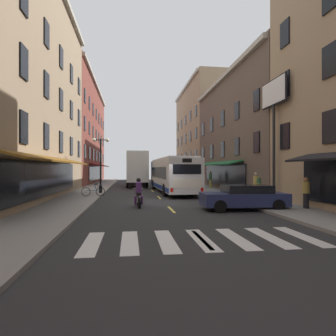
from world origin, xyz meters
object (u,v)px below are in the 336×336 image
object	(u,v)px
bicycle_near	(93,191)
pedestrian_mid	(306,192)
transit_bus	(172,175)
pedestrian_rear	(198,179)
sedan_near	(135,178)
pedestrian_far	(210,179)
billboard_sign	(274,107)
sedan_mid	(244,197)
box_truck	(137,169)
pedestrian_near	(256,185)
street_lamp_twin	(101,162)
motorcycle_rider	(139,194)

from	to	relation	value
bicycle_near	pedestrian_mid	distance (m)	14.34
transit_bus	pedestrian_rear	size ratio (longest dim) A/B	7.92
pedestrian_mid	pedestrian_rear	xyz separation A→B (m)	(-0.88, 19.71, -0.02)
transit_bus	bicycle_near	size ratio (longest dim) A/B	7.30
sedan_near	pedestrian_far	distance (m)	16.33
billboard_sign	sedan_mid	world-z (taller)	billboard_sign
sedan_mid	box_truck	bearing A→B (deg)	104.57
sedan_near	pedestrian_far	bearing A→B (deg)	-61.55
billboard_sign	pedestrian_near	size ratio (longest dim) A/B	4.37
sedan_near	pedestrian_near	distance (m)	26.89
sedan_near	street_lamp_twin	size ratio (longest dim) A/B	1.01
box_truck	pedestrian_mid	xyz separation A→B (m)	(8.19, -20.65, -1.15)
pedestrian_near	pedestrian_far	size ratio (longest dim) A/B	0.99
pedestrian_mid	billboard_sign	bearing A→B (deg)	-3.39
transit_bus	bicycle_near	bearing A→B (deg)	-147.61
motorcycle_rider	pedestrian_far	distance (m)	15.67
transit_bus	pedestrian_far	size ratio (longest dim) A/B	6.84
billboard_sign	sedan_mid	distance (m)	7.05
transit_bus	pedestrian_rear	bearing A→B (deg)	59.50
pedestrian_far	street_lamp_twin	world-z (taller)	street_lamp_twin
street_lamp_twin	bicycle_near	bearing A→B (deg)	-94.60
billboard_sign	pedestrian_rear	world-z (taller)	billboard_sign
sedan_near	street_lamp_twin	world-z (taller)	street_lamp_twin
pedestrian_rear	box_truck	bearing A→B (deg)	-57.61
billboard_sign	pedestrian_near	xyz separation A→B (m)	(-0.74, 1.03, -5.10)
box_truck	pedestrian_rear	distance (m)	7.46
street_lamp_twin	pedestrian_near	bearing A→B (deg)	-30.34
pedestrian_mid	motorcycle_rider	bearing A→B (deg)	72.06
sedan_mid	pedestrian_far	distance (m)	15.63
pedestrian_mid	sedan_mid	bearing A→B (deg)	75.55
motorcycle_rider	pedestrian_mid	xyz separation A→B (m)	(8.52, -2.79, 0.25)
box_truck	pedestrian_mid	distance (m)	22.24
sedan_mid	motorcycle_rider	bearing A→B (deg)	160.02
motorcycle_rider	pedestrian_mid	world-z (taller)	pedestrian_mid
billboard_sign	pedestrian_far	xyz separation A→B (m)	(-0.64, 12.45, -5.12)
billboard_sign	pedestrian_far	distance (m)	13.47
sedan_near	pedestrian_mid	size ratio (longest dim) A/B	2.94
transit_bus	bicycle_near	distance (m)	7.83
box_truck	pedestrian_far	distance (m)	9.02
sedan_near	pedestrian_mid	bearing A→B (deg)	-75.00
bicycle_near	pedestrian_mid	bearing A→B (deg)	-35.01
pedestrian_far	street_lamp_twin	xyz separation A→B (m)	(-11.09, -4.98, 1.66)
bicycle_near	pedestrian_far	world-z (taller)	pedestrian_far
pedestrian_mid	box_truck	bearing A→B (deg)	21.80
box_truck	motorcycle_rider	xyz separation A→B (m)	(-0.34, -17.86, -1.39)
sedan_near	street_lamp_twin	xyz separation A→B (m)	(-3.31, -19.34, 2.05)
motorcycle_rider	sedan_near	bearing A→B (deg)	89.31
pedestrian_rear	pedestrian_far	bearing A→B (deg)	47.30
sedan_mid	pedestrian_near	size ratio (longest dim) A/B	2.49
sedan_near	transit_bus	bearing A→B (deg)	-80.66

